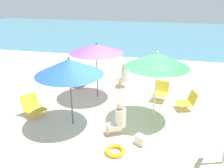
# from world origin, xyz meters

# --- Properties ---
(ground_plane) EXTENTS (40.00, 40.00, 0.00)m
(ground_plane) POSITION_xyz_m (0.00, 0.00, 0.00)
(ground_plane) COLOR beige
(sea_water) EXTENTS (40.00, 16.00, 0.01)m
(sea_water) POSITION_xyz_m (0.00, 14.71, 0.00)
(sea_water) COLOR teal
(sea_water) RESTS_ON ground_plane
(umbrella_green) EXTENTS (1.78, 1.78, 2.06)m
(umbrella_green) POSITION_xyz_m (0.74, 0.04, 1.80)
(umbrella_green) COLOR silver
(umbrella_green) RESTS_ON ground_plane
(umbrella_blue) EXTENTS (1.82, 1.82, 1.98)m
(umbrella_blue) POSITION_xyz_m (-1.48, -0.76, 1.70)
(umbrella_blue) COLOR #4C4C51
(umbrella_blue) RESTS_ON ground_plane
(umbrella_purple) EXTENTS (1.84, 1.84, 1.96)m
(umbrella_purple) POSITION_xyz_m (-1.30, 1.17, 1.76)
(umbrella_purple) COLOR #4C4C51
(umbrella_purple) RESTS_ON ground_plane
(beach_chair_a) EXTENTS (0.68, 0.63, 0.59)m
(beach_chair_a) POSITION_xyz_m (1.77, 0.89, 0.29)
(beach_chair_a) COLOR gold
(beach_chair_a) RESTS_ON ground_plane
(beach_chair_b) EXTENTS (0.61, 0.67, 0.63)m
(beach_chair_b) POSITION_xyz_m (0.90, 1.43, 0.34)
(beach_chair_b) COLOR gold
(beach_chair_b) RESTS_ON ground_plane
(beach_chair_c) EXTENTS (0.79, 0.76, 0.63)m
(beach_chair_c) POSITION_xyz_m (-2.85, -0.53, 0.30)
(beach_chair_c) COLOR gold
(beach_chair_c) RESTS_ON ground_plane
(beach_chair_d) EXTENTS (0.71, 0.70, 0.62)m
(beach_chair_d) POSITION_xyz_m (-2.36, 2.03, 0.32)
(beach_chair_d) COLOR navy
(beach_chair_d) RESTS_ON ground_plane
(person_a) EXTENTS (0.53, 0.43, 0.92)m
(person_a) POSITION_xyz_m (-0.11, -0.96, 0.45)
(person_a) COLOR silver
(person_a) RESTS_ON ground_plane
(person_b) EXTENTS (0.49, 0.50, 0.99)m
(person_b) POSITION_xyz_m (-0.55, 2.29, 0.50)
(person_b) COLOR silver
(person_b) RESTS_ON ground_plane
(swim_ring) EXTENTS (0.48, 0.48, 0.10)m
(swim_ring) POSITION_xyz_m (-0.02, -1.78, 0.05)
(swim_ring) COLOR yellow
(swim_ring) RESTS_ON ground_plane
(beach_bag) EXTENTS (0.34, 0.30, 0.24)m
(beach_bag) POSITION_xyz_m (0.53, -1.32, 0.12)
(beach_bag) COLOR silver
(beach_bag) RESTS_ON ground_plane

